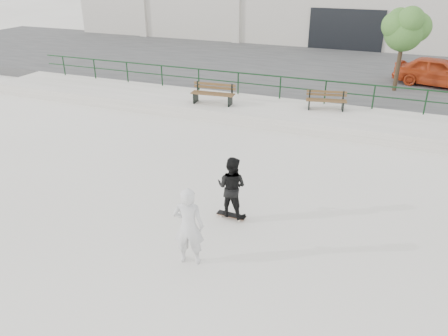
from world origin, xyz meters
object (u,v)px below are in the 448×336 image
at_px(skateboard, 231,215).
at_px(red_car, 438,72).
at_px(bench_left, 213,94).
at_px(bench_right, 326,100).
at_px(tree, 405,28).
at_px(standing_skater, 232,187).
at_px(seated_skater, 189,226).

bearing_deg(skateboard, red_car, 72.16).
bearing_deg(bench_left, bench_right, 7.67).
distance_m(tree, skateboard, 13.71).
relative_size(bench_right, standing_skater, 1.04).
xyz_separation_m(bench_left, tree, (7.26, 5.16, 2.47)).
relative_size(bench_left, red_car, 0.47).
bearing_deg(bench_left, seated_skater, -74.30).
bearing_deg(standing_skater, bench_right, -91.78).
bearing_deg(tree, bench_right, -121.83).
distance_m(standing_skater, seated_skater, 2.08).
relative_size(bench_right, seated_skater, 0.92).
bearing_deg(seated_skater, standing_skater, -108.68).
xyz_separation_m(bench_left, skateboard, (3.79, -7.68, -0.86)).
distance_m(bench_left, seated_skater, 10.39).
xyz_separation_m(tree, standing_skater, (-3.47, -12.84, -2.48)).
relative_size(tree, red_car, 0.95).
relative_size(tree, seated_skater, 2.08).
xyz_separation_m(red_car, seated_skater, (-5.52, -16.58, -0.27)).
height_order(bench_left, red_car, red_car).
bearing_deg(skateboard, standing_skater, 2.29).
bearing_deg(skateboard, bench_left, 118.53).
xyz_separation_m(bench_right, skateboard, (-0.89, -8.69, -0.80)).
relative_size(bench_right, tree, 0.44).
height_order(bench_right, standing_skater, standing_skater).
height_order(bench_right, red_car, red_car).
distance_m(bench_left, red_car, 11.38).
bearing_deg(seated_skater, skateboard, -108.68).
height_order(tree, seated_skater, tree).
bearing_deg(tree, bench_left, -144.60).
height_order(skateboard, seated_skater, seated_skater).
bearing_deg(bench_left, tree, 30.95).
distance_m(tree, red_car, 3.32).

